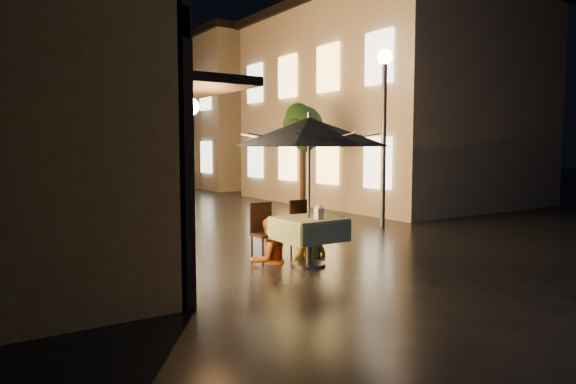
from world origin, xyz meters
TOP-DOWN VIEW (x-y plane):
  - ground at (0.00, 0.00)m, footprint 90.00×90.00m
  - east_building_near at (7.49, 6.50)m, footprint 7.30×9.30m
  - east_building_far at (7.49, 18.00)m, footprint 7.30×10.30m
  - street_tree at (2.41, 4.51)m, footprint 1.43×1.20m
  - streetlamp_near at (3.00, 2.00)m, footprint 0.36×0.36m
  - streetlamp_far at (3.00, 14.00)m, footprint 0.36×0.36m
  - cafe_table at (-0.95, -0.39)m, footprint 0.99×0.99m
  - patio_umbrella at (-0.95, -0.39)m, footprint 2.56×2.56m
  - cafe_chair_left at (-1.35, 0.35)m, footprint 0.42×0.42m
  - cafe_chair_right at (-0.55, 0.35)m, footprint 0.42×0.42m
  - table_lantern at (-0.95, -0.65)m, footprint 0.16×0.16m
  - person_orange at (-1.35, 0.18)m, footprint 0.73×0.58m
  - person_yellow at (-0.57, 0.14)m, footprint 1.03×0.70m
  - bicycle_0 at (-2.65, 3.35)m, footprint 2.02×1.39m
  - bicycle_1 at (-2.44, 4.68)m, footprint 1.90×0.71m
  - bicycle_2 at (-2.75, 5.56)m, footprint 1.73×1.14m
  - bicycle_3 at (-2.53, 6.56)m, footprint 1.76×0.71m
  - bicycle_4 at (-2.45, 8.15)m, footprint 1.83×0.93m
  - bicycle_5 at (-2.69, 8.39)m, footprint 1.67×0.78m
  - bicycle_6 at (-2.68, 9.67)m, footprint 1.86×1.21m

SIDE VIEW (x-z plane):
  - ground at x=0.00m, z-range 0.00..0.00m
  - bicycle_2 at x=-2.75m, z-range 0.00..0.86m
  - bicycle_4 at x=-2.45m, z-range 0.00..0.92m
  - bicycle_6 at x=-2.68m, z-range 0.00..0.93m
  - bicycle_5 at x=-2.69m, z-range 0.00..0.97m
  - bicycle_0 at x=-2.65m, z-range 0.00..1.01m
  - bicycle_3 at x=-2.53m, z-range 0.00..1.03m
  - cafe_chair_left at x=-1.35m, z-range 0.05..1.03m
  - cafe_chair_right at x=-0.55m, z-range 0.05..1.03m
  - bicycle_1 at x=-2.44m, z-range 0.00..1.12m
  - cafe_table at x=-0.95m, z-range 0.20..0.98m
  - person_orange at x=-1.35m, z-range 0.00..1.44m
  - person_yellow at x=-0.57m, z-range 0.00..1.48m
  - table_lantern at x=-0.95m, z-range 0.79..1.04m
  - patio_umbrella at x=-0.95m, z-range 0.92..3.38m
  - street_tree at x=2.41m, z-range 0.85..4.00m
  - streetlamp_near at x=3.00m, z-range 0.80..5.03m
  - streetlamp_far at x=3.00m, z-range 0.80..5.03m
  - east_building_near at x=7.49m, z-range 0.01..6.81m
  - east_building_far at x=7.49m, z-range 0.01..7.31m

